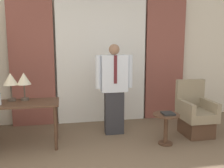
# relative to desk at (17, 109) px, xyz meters

# --- Properties ---
(wall_back) EXTENTS (10.00, 0.06, 2.70)m
(wall_back) POSITION_rel_desk_xyz_m (1.52, 1.22, 0.72)
(wall_back) COLOR silver
(wall_back) RESTS_ON ground_plane
(curtain_sheer_center) EXTENTS (1.84, 0.06, 2.58)m
(curtain_sheer_center) POSITION_rel_desk_xyz_m (1.52, 1.09, 0.66)
(curtain_sheer_center) COLOR white
(curtain_sheer_center) RESTS_ON ground_plane
(curtain_drape_left) EXTENTS (0.86, 0.06, 2.58)m
(curtain_drape_left) POSITION_rel_desk_xyz_m (0.13, 1.09, 0.66)
(curtain_drape_left) COLOR brown
(curtain_drape_left) RESTS_ON ground_plane
(curtain_drape_right) EXTENTS (0.86, 0.06, 2.58)m
(curtain_drape_right) POSITION_rel_desk_xyz_m (2.91, 1.09, 0.66)
(curtain_drape_right) COLOR brown
(curtain_drape_right) RESTS_ON ground_plane
(desk) EXTENTS (1.28, 0.57, 0.73)m
(desk) POSITION_rel_desk_xyz_m (0.00, 0.00, 0.00)
(desk) COLOR #4C3323
(desk) RESTS_ON ground_plane
(table_lamp_left) EXTENTS (0.22, 0.22, 0.45)m
(table_lamp_left) POSITION_rel_desk_xyz_m (-0.10, 0.15, 0.44)
(table_lamp_left) COLOR #4C4238
(table_lamp_left) RESTS_ON desk
(table_lamp_right) EXTENTS (0.22, 0.22, 0.45)m
(table_lamp_right) POSITION_rel_desk_xyz_m (0.10, 0.15, 0.44)
(table_lamp_right) COLOR #4C4238
(table_lamp_right) RESTS_ON desk
(person) EXTENTS (0.68, 0.22, 1.64)m
(person) POSITION_rel_desk_xyz_m (1.62, 0.32, 0.25)
(person) COLOR #2D2D33
(person) RESTS_ON ground_plane
(armchair) EXTENTS (0.55, 0.64, 0.98)m
(armchair) POSITION_rel_desk_xyz_m (3.06, -0.02, -0.28)
(armchair) COLOR #4C3323
(armchair) RESTS_ON ground_plane
(side_table) EXTENTS (0.43, 0.43, 0.51)m
(side_table) POSITION_rel_desk_xyz_m (2.35, -0.34, -0.28)
(side_table) COLOR #4C3323
(side_table) RESTS_ON ground_plane
(book) EXTENTS (0.18, 0.20, 0.03)m
(book) POSITION_rel_desk_xyz_m (2.37, -0.36, -0.10)
(book) COLOR black
(book) RESTS_ON side_table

